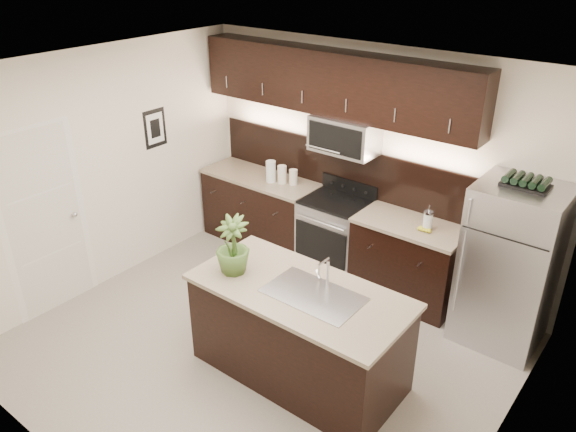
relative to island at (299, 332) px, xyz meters
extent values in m
plane|color=gray|center=(-0.52, 0.05, -0.47)|extent=(4.50, 4.50, 0.00)
cube|color=silver|center=(-0.52, 2.05, 0.88)|extent=(4.50, 0.02, 2.70)
cube|color=silver|center=(-0.52, -1.95, 0.88)|extent=(4.50, 0.02, 2.70)
cube|color=silver|center=(-2.77, 0.05, 0.88)|extent=(0.02, 4.00, 2.70)
cube|color=silver|center=(1.73, 0.05, 0.88)|extent=(0.02, 4.00, 2.70)
cube|color=white|center=(-0.52, 0.05, 2.23)|extent=(4.50, 4.00, 0.02)
cube|color=silver|center=(-2.75, -0.75, 0.54)|extent=(0.04, 0.80, 2.02)
sphere|color=silver|center=(-2.72, -0.43, 0.53)|extent=(0.06, 0.06, 0.06)
cube|color=black|center=(-2.76, 0.80, 1.18)|extent=(0.01, 0.32, 0.46)
cube|color=white|center=(-2.75, 0.80, 1.18)|extent=(0.00, 0.24, 0.36)
cube|color=black|center=(-1.93, 1.74, -0.02)|extent=(1.57, 0.62, 0.90)
cube|color=black|center=(0.19, 1.74, -0.02)|extent=(1.16, 0.62, 0.90)
cube|color=#B2B2B7|center=(-0.77, 1.74, -0.02)|extent=(0.76, 0.62, 0.90)
cube|color=black|center=(-0.77, 1.74, 0.44)|extent=(0.76, 0.60, 0.03)
cube|color=#C4B193|center=(-1.93, 1.74, 0.45)|extent=(1.59, 0.65, 0.04)
cube|color=#C4B193|center=(0.19, 1.74, 0.45)|extent=(1.18, 0.65, 0.04)
cube|color=black|center=(-0.97, 2.04, 0.75)|extent=(3.49, 0.02, 0.56)
cube|color=#B2B2B7|center=(-0.77, 1.85, 1.23)|extent=(0.76, 0.40, 0.40)
cube|color=black|center=(-0.97, 1.89, 1.78)|extent=(3.49, 0.33, 0.70)
cube|color=black|center=(0.00, 0.00, -0.02)|extent=(1.90, 0.90, 0.90)
cube|color=#C4B193|center=(0.00, 0.00, 0.45)|extent=(1.96, 0.96, 0.04)
cube|color=silver|center=(0.15, 0.00, 0.47)|extent=(0.84, 0.50, 0.01)
cylinder|color=silver|center=(0.15, 0.21, 0.59)|extent=(0.03, 0.03, 0.24)
cylinder|color=silver|center=(0.15, 0.14, 0.74)|extent=(0.02, 0.14, 0.02)
cylinder|color=silver|center=(0.15, 0.07, 0.69)|extent=(0.02, 0.02, 0.10)
cube|color=#B2B2B7|center=(1.27, 1.68, 0.37)|extent=(0.81, 0.73, 1.67)
cube|color=black|center=(1.27, 1.68, 1.22)|extent=(0.41, 0.26, 0.03)
cylinder|color=black|center=(1.11, 1.68, 1.27)|extent=(0.07, 0.24, 0.07)
cylinder|color=black|center=(1.19, 1.68, 1.27)|extent=(0.07, 0.24, 0.07)
cylinder|color=black|center=(1.27, 1.68, 1.27)|extent=(0.07, 0.24, 0.07)
cylinder|color=black|center=(1.35, 1.68, 1.27)|extent=(0.07, 0.24, 0.07)
cylinder|color=black|center=(1.43, 1.68, 1.27)|extent=(0.07, 0.24, 0.07)
imported|color=#3B5823|center=(-0.65, -0.14, 0.74)|extent=(0.36, 0.36, 0.55)
cylinder|color=silver|center=(-1.72, 1.69, 0.60)|extent=(0.12, 0.12, 0.27)
cylinder|color=silver|center=(-1.58, 1.74, 0.58)|extent=(0.11, 0.11, 0.23)
cylinder|color=silver|center=(-1.45, 1.79, 0.56)|extent=(0.10, 0.10, 0.19)
cylinder|color=silver|center=(0.39, 1.69, 0.56)|extent=(0.09, 0.09, 0.19)
cylinder|color=silver|center=(0.39, 1.69, 0.67)|extent=(0.10, 0.10, 0.02)
cylinder|color=silver|center=(0.39, 1.69, 0.71)|extent=(0.01, 0.01, 0.08)
ellipsoid|color=gold|center=(0.34, 1.66, 0.49)|extent=(0.16, 0.13, 0.05)
camera|label=1|loc=(2.44, -3.28, 3.22)|focal=35.00mm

